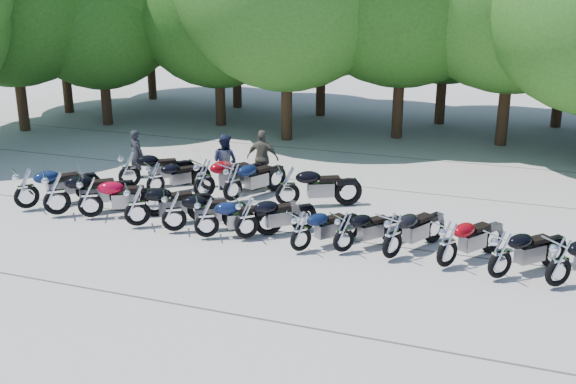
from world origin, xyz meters
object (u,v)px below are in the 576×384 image
(motorcycle_8, at_px, (344,231))
(rider_0, at_px, (137,154))
(motorcycle_17, at_px, (232,181))
(rider_1, at_px, (225,162))
(motorcycle_18, at_px, (288,185))
(motorcycle_1, at_px, (56,192))
(motorcycle_6, at_px, (247,217))
(motorcycle_12, at_px, (560,261))
(motorcycle_4, at_px, (174,210))
(motorcycle_3, at_px, (137,204))
(motorcycle_14, at_px, (129,168))
(motorcycle_0, at_px, (26,187))
(motorcycle_7, at_px, (301,230))
(motorcycle_2, at_px, (90,196))
(rider_2, at_px, (263,158))
(motorcycle_10, at_px, (448,243))
(motorcycle_9, at_px, (393,235))
(motorcycle_11, at_px, (501,254))
(motorcycle_5, at_px, (206,217))
(motorcycle_16, at_px, (204,178))
(motorcycle_15, at_px, (155,177))

(motorcycle_8, distance_m, rider_0, 8.94)
(motorcycle_17, bearing_deg, rider_0, 8.03)
(motorcycle_17, bearing_deg, rider_1, -29.97)
(motorcycle_8, xyz_separation_m, motorcycle_18, (-2.37, 2.66, 0.11))
(motorcycle_1, height_order, motorcycle_6, motorcycle_1)
(motorcycle_12, bearing_deg, motorcycle_4, 46.70)
(motorcycle_3, distance_m, motorcycle_12, 10.26)
(motorcycle_14, distance_m, motorcycle_17, 3.55)
(motorcycle_0, height_order, motorcycle_17, motorcycle_0)
(motorcycle_7, bearing_deg, motorcycle_1, 35.61)
(motorcycle_2, bearing_deg, motorcycle_1, 68.52)
(motorcycle_2, relative_size, rider_2, 1.33)
(motorcycle_10, xyz_separation_m, rider_2, (-6.26, 4.49, 0.26))
(motorcycle_4, relative_size, motorcycle_9, 0.98)
(motorcycle_7, height_order, motorcycle_12, motorcycle_12)
(motorcycle_2, relative_size, motorcycle_3, 1.00)
(motorcycle_4, bearing_deg, motorcycle_18, -66.28)
(motorcycle_0, distance_m, motorcycle_8, 9.19)
(motorcycle_1, height_order, motorcycle_11, motorcycle_1)
(rider_0, bearing_deg, motorcycle_14, 134.07)
(motorcycle_0, relative_size, motorcycle_5, 1.12)
(motorcycle_10, xyz_separation_m, motorcycle_16, (-7.33, 2.54, 0.07))
(motorcycle_16, xyz_separation_m, motorcycle_17, (0.88, 0.06, -0.03))
(motorcycle_5, relative_size, rider_0, 1.37)
(motorcycle_8, height_order, motorcycle_17, motorcycle_17)
(motorcycle_17, bearing_deg, motorcycle_9, -179.56)
(motorcycle_1, distance_m, motorcycle_6, 5.54)
(motorcycle_11, xyz_separation_m, motorcycle_15, (-10.06, 2.69, -0.06))
(motorcycle_4, xyz_separation_m, motorcycle_7, (3.46, -0.12, -0.05))
(motorcycle_5, height_order, motorcycle_16, motorcycle_16)
(motorcycle_8, bearing_deg, rider_2, -9.09)
(motorcycle_1, distance_m, motorcycle_4, 3.60)
(motorcycle_10, bearing_deg, motorcycle_7, 37.89)
(motorcycle_2, height_order, motorcycle_14, motorcycle_2)
(motorcycle_1, xyz_separation_m, motorcycle_4, (3.60, 0.00, -0.09))
(motorcycle_9, bearing_deg, motorcycle_7, 35.60)
(motorcycle_11, bearing_deg, motorcycle_16, 25.32)
(motorcycle_4, bearing_deg, motorcycle_6, -114.53)
(motorcycle_8, height_order, motorcycle_9, motorcycle_9)
(rider_0, relative_size, rider_1, 0.91)
(motorcycle_16, bearing_deg, motorcycle_3, 111.21)
(motorcycle_10, bearing_deg, rider_1, 6.26)
(motorcycle_6, distance_m, motorcycle_12, 7.24)
(motorcycle_18, bearing_deg, motorcycle_2, 92.37)
(motorcycle_15, height_order, rider_0, rider_0)
(motorcycle_3, xyz_separation_m, motorcycle_16, (0.61, 2.66, 0.03))
(motorcycle_1, bearing_deg, motorcycle_10, -130.14)
(motorcycle_1, distance_m, rider_1, 5.06)
(motorcycle_1, xyz_separation_m, motorcycle_12, (12.77, -0.11, -0.07))
(motorcycle_6, bearing_deg, rider_0, 11.54)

